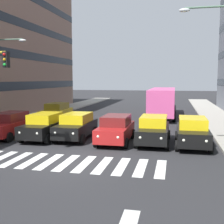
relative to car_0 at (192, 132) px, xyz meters
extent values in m
plane|color=#262628|center=(6.14, 4.89, -0.89)|extent=(180.00, 180.00, 0.00)
cube|color=silver|center=(1.64, 4.89, -0.88)|extent=(0.45, 2.80, 0.01)
cube|color=silver|center=(2.54, 4.89, -0.88)|extent=(0.45, 2.80, 0.01)
cube|color=silver|center=(3.44, 4.89, -0.88)|extent=(0.45, 2.80, 0.01)
cube|color=silver|center=(4.34, 4.89, -0.88)|extent=(0.45, 2.80, 0.01)
cube|color=silver|center=(5.24, 4.89, -0.88)|extent=(0.45, 2.80, 0.01)
cube|color=silver|center=(6.14, 4.89, -0.88)|extent=(0.45, 2.80, 0.01)
cube|color=silver|center=(7.04, 4.89, -0.88)|extent=(0.45, 2.80, 0.01)
cube|color=silver|center=(7.94, 4.89, -0.88)|extent=(0.45, 2.80, 0.01)
cube|color=silver|center=(8.84, 4.89, -0.88)|extent=(0.45, 2.80, 0.01)
cube|color=silver|center=(9.74, 4.89, -0.88)|extent=(0.45, 2.80, 0.01)
cube|color=black|center=(0.00, 0.05, -0.17)|extent=(1.80, 4.40, 0.80)
cube|color=yellow|center=(0.00, -0.15, 0.53)|extent=(1.58, 2.46, 0.60)
cylinder|color=black|center=(-0.90, 1.50, -0.57)|extent=(0.22, 0.64, 0.64)
cylinder|color=black|center=(0.90, 1.50, -0.57)|extent=(0.22, 0.64, 0.64)
cylinder|color=black|center=(-0.90, -1.40, -0.57)|extent=(0.22, 0.64, 0.64)
cylinder|color=black|center=(0.90, -1.40, -0.57)|extent=(0.22, 0.64, 0.64)
sphere|color=white|center=(-0.58, 2.20, -0.09)|extent=(0.18, 0.18, 0.18)
sphere|color=white|center=(0.58, 2.20, -0.09)|extent=(0.18, 0.18, 0.18)
cube|color=black|center=(2.34, -0.17, -0.17)|extent=(1.80, 4.40, 0.80)
cube|color=yellow|center=(2.34, -0.37, 0.53)|extent=(1.58, 2.46, 0.60)
cylinder|color=black|center=(1.44, 1.28, -0.57)|extent=(0.22, 0.64, 0.64)
cylinder|color=black|center=(3.24, 1.28, -0.57)|extent=(0.22, 0.64, 0.64)
cylinder|color=black|center=(1.44, -1.62, -0.57)|extent=(0.22, 0.64, 0.64)
cylinder|color=black|center=(3.24, -1.62, -0.57)|extent=(0.22, 0.64, 0.64)
sphere|color=white|center=(1.76, 1.98, -0.09)|extent=(0.18, 0.18, 0.18)
sphere|color=white|center=(2.92, 1.98, -0.09)|extent=(0.18, 0.18, 0.18)
cube|color=maroon|center=(4.71, 0.04, -0.17)|extent=(1.80, 4.40, 0.80)
cube|color=maroon|center=(4.71, -0.16, 0.53)|extent=(1.58, 2.46, 0.60)
cylinder|color=black|center=(3.81, 1.49, -0.57)|extent=(0.22, 0.64, 0.64)
cylinder|color=black|center=(5.61, 1.49, -0.57)|extent=(0.22, 0.64, 0.64)
cylinder|color=black|center=(3.81, -1.41, -0.57)|extent=(0.22, 0.64, 0.64)
cylinder|color=black|center=(5.61, -1.41, -0.57)|extent=(0.22, 0.64, 0.64)
sphere|color=white|center=(4.13, 2.19, -0.09)|extent=(0.18, 0.18, 0.18)
sphere|color=white|center=(5.28, 2.19, -0.09)|extent=(0.18, 0.18, 0.18)
cube|color=black|center=(7.52, -0.49, -0.17)|extent=(1.80, 4.40, 0.80)
cube|color=yellow|center=(7.52, -0.69, 0.53)|extent=(1.58, 2.46, 0.60)
cylinder|color=black|center=(6.62, 0.96, -0.57)|extent=(0.22, 0.64, 0.64)
cylinder|color=black|center=(8.42, 0.96, -0.57)|extent=(0.22, 0.64, 0.64)
cylinder|color=black|center=(6.62, -1.94, -0.57)|extent=(0.22, 0.64, 0.64)
cylinder|color=black|center=(8.42, -1.94, -0.57)|extent=(0.22, 0.64, 0.64)
sphere|color=white|center=(6.95, 1.66, -0.09)|extent=(0.18, 0.18, 0.18)
sphere|color=white|center=(8.10, 1.66, -0.09)|extent=(0.18, 0.18, 0.18)
cube|color=black|center=(9.63, -0.07, -0.17)|extent=(1.80, 4.40, 0.80)
cube|color=yellow|center=(9.63, -0.27, 0.53)|extent=(1.58, 2.46, 0.60)
cylinder|color=black|center=(8.73, 1.38, -0.57)|extent=(0.22, 0.64, 0.64)
cylinder|color=black|center=(10.53, 1.38, -0.57)|extent=(0.22, 0.64, 0.64)
cylinder|color=black|center=(8.73, -1.53, -0.57)|extent=(0.22, 0.64, 0.64)
cylinder|color=black|center=(10.53, -1.53, -0.57)|extent=(0.22, 0.64, 0.64)
sphere|color=white|center=(9.06, 2.08, -0.09)|extent=(0.18, 0.18, 0.18)
sphere|color=white|center=(10.21, 2.08, -0.09)|extent=(0.18, 0.18, 0.18)
cube|color=maroon|center=(12.29, -0.12, -0.17)|extent=(1.80, 4.40, 0.80)
cube|color=maroon|center=(12.29, -0.32, 0.53)|extent=(1.58, 2.46, 0.60)
cylinder|color=black|center=(11.39, 1.33, -0.57)|extent=(0.22, 0.64, 0.64)
cylinder|color=black|center=(11.39, -1.57, -0.57)|extent=(0.22, 0.64, 0.64)
cylinder|color=black|center=(13.19, -1.57, -0.57)|extent=(0.22, 0.64, 0.64)
cube|color=gold|center=(12.23, -8.22, -0.17)|extent=(1.80, 4.40, 0.80)
cube|color=olive|center=(12.23, -8.42, 0.53)|extent=(1.58, 2.46, 0.60)
cylinder|color=black|center=(11.33, -6.77, -0.57)|extent=(0.22, 0.64, 0.64)
cylinder|color=black|center=(13.13, -6.77, -0.57)|extent=(0.22, 0.64, 0.64)
cylinder|color=black|center=(11.33, -9.68, -0.57)|extent=(0.22, 0.64, 0.64)
cylinder|color=black|center=(13.13, -9.68, -0.57)|extent=(0.22, 0.64, 0.64)
sphere|color=white|center=(11.66, -6.07, -0.09)|extent=(0.18, 0.18, 0.18)
sphere|color=white|center=(12.81, -6.07, -0.09)|extent=(0.18, 0.18, 0.18)
cube|color=#DB5193|center=(2.34, -13.45, 0.86)|extent=(2.50, 10.50, 2.50)
cube|color=black|center=(2.34, -13.45, 1.41)|extent=(2.52, 9.87, 0.80)
cylinder|color=black|center=(1.09, -9.77, -0.39)|extent=(0.28, 1.00, 1.00)
cylinder|color=black|center=(3.59, -9.77, -0.39)|extent=(0.28, 1.00, 1.00)
cylinder|color=black|center=(1.09, -16.60, -0.39)|extent=(0.28, 1.00, 1.00)
cylinder|color=black|center=(3.59, -16.60, -0.39)|extent=(0.28, 1.00, 1.00)
cube|color=black|center=(9.06, 5.06, 4.06)|extent=(0.24, 0.28, 0.76)
sphere|color=red|center=(9.06, 5.21, 4.30)|extent=(0.14, 0.14, 0.14)
sphere|color=orange|center=(9.06, 5.21, 4.06)|extent=(0.14, 0.14, 0.14)
sphere|color=green|center=(9.06, 5.21, 3.82)|extent=(0.14, 0.14, 0.14)
cylinder|color=#4C6B56|center=(-0.72, 2.25, 6.69)|extent=(2.87, 0.10, 0.10)
ellipsoid|color=#B7BCC1|center=(0.72, 2.25, 6.59)|extent=(0.56, 0.28, 0.20)
cylinder|color=#4C6B56|center=(13.21, -1.84, 6.02)|extent=(2.43, 0.10, 0.10)
ellipsoid|color=#B7BCC1|center=(12.00, -1.84, 5.92)|extent=(0.56, 0.28, 0.20)
camera|label=1|loc=(1.11, 17.76, 3.14)|focal=46.45mm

